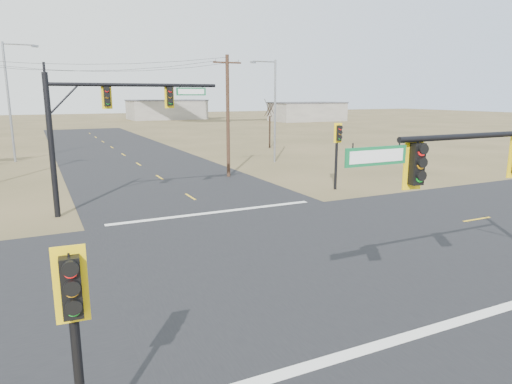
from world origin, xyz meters
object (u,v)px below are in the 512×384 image
mast_arm_far (105,114)px  utility_pole_near (228,115)px  streetlight_a (273,106)px  pedestal_signal_sw (73,307)px  bare_tree_c (270,108)px  streetlight_c (11,96)px  pedestal_signal_ne (338,142)px

mast_arm_far → utility_pole_near: bearing=36.1°
utility_pole_near → streetlight_a: (7.07, 5.65, 0.53)m
pedestal_signal_sw → bare_tree_c: bare_tree_c is taller
pedestal_signal_sw → streetlight_a: 38.08m
mast_arm_far → bare_tree_c: 33.42m
pedestal_signal_sw → streetlight_c: bearing=96.7°
pedestal_signal_ne → bare_tree_c: bare_tree_c is taller
mast_arm_far → pedestal_signal_sw: bearing=-99.7°
pedestal_signal_ne → pedestal_signal_sw: bearing=-116.2°
pedestal_signal_ne → streetlight_c: 32.57m
bare_tree_c → pedestal_signal_ne: bearing=-107.3°
pedestal_signal_sw → utility_pole_near: utility_pole_near is taller
pedestal_signal_ne → pedestal_signal_sw: (-18.49, -18.07, -0.34)m
streetlight_a → bare_tree_c: streetlight_a is taller
pedestal_signal_ne → mast_arm_far: bearing=-163.0°
mast_arm_far → streetlight_c: size_ratio=0.82×
pedestal_signal_ne → utility_pole_near: (-4.81, 8.10, 1.60)m
pedestal_signal_sw → utility_pole_near: bearing=66.5°
pedestal_signal_sw → streetlight_c: (-1.91, 43.27, 3.41)m
streetlight_a → pedestal_signal_ne: bearing=-119.7°
utility_pole_near → bare_tree_c: utility_pole_near is taller
streetlight_a → pedestal_signal_sw: bearing=-143.5°
mast_arm_far → pedestal_signal_sw: (-3.32, -18.72, -2.46)m
pedestal_signal_sw → streetlight_a: (20.75, 31.83, 2.46)m
utility_pole_near → bare_tree_c: size_ratio=1.50×
pedestal_signal_sw → utility_pole_near: size_ratio=0.43×
streetlight_a → bare_tree_c: (5.53, 11.18, -0.50)m
mast_arm_far → utility_pole_near: (10.36, 7.45, -0.53)m
mast_arm_far → streetlight_a: 21.81m
pedestal_signal_ne → pedestal_signal_sw: size_ratio=1.13×
mast_arm_far → pedestal_signal_ne: size_ratio=2.03×
mast_arm_far → streetlight_a: bearing=37.3°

